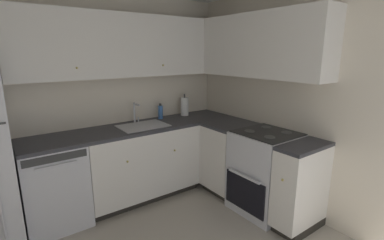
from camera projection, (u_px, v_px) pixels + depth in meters
wall_back at (92, 100)px, 3.27m from camera, size 3.54×0.05×2.45m
wall_right at (313, 106)px, 2.90m from camera, size 0.05×3.53×2.45m
dishwasher at (54, 185)px, 2.89m from camera, size 0.60×0.63×0.88m
lower_cabinets_back at (141, 163)px, 3.45m from camera, size 1.36×0.62×0.88m
countertop_back at (139, 127)px, 3.34m from camera, size 2.57×0.60×0.03m
lower_cabinets_right at (252, 168)px, 3.29m from camera, size 0.62×1.40×0.88m
countertop_right at (253, 131)px, 3.19m from camera, size 0.60×1.40×0.03m
oven_range at (265, 171)px, 3.15m from camera, size 0.68×0.62×1.06m
upper_cabinets_back at (117, 46)px, 3.14m from camera, size 2.25×0.34×0.70m
upper_cabinets_right at (250, 46)px, 3.23m from camera, size 0.32×1.95×0.70m
sink at (143, 129)px, 3.35m from camera, size 0.56×0.40×0.10m
faucet at (135, 111)px, 3.47m from camera, size 0.07×0.16×0.25m
soap_bottle at (160, 112)px, 3.69m from camera, size 0.06×0.06×0.20m
paper_towel_roll at (185, 106)px, 3.88m from camera, size 0.11×0.11×0.31m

